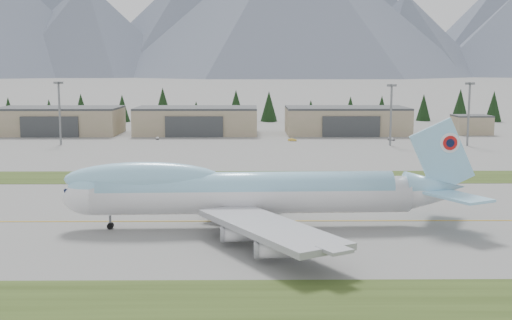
{
  "coord_description": "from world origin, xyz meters",
  "views": [
    {
      "loc": [
        6.17,
        -106.89,
        25.73
      ],
      "look_at": [
        7.42,
        18.16,
        8.0
      ],
      "focal_mm": 45.0,
      "sensor_mm": 36.0,
      "label": 1
    }
  ],
  "objects_px": {
    "hangar_right": "(346,120)",
    "boeing_747_freighter": "(248,192)",
    "hangar_center": "(197,120)",
    "service_vehicle_b": "(292,141)",
    "service_vehicle_a": "(157,139)",
    "hangar_left": "(59,121)",
    "service_vehicle_c": "(391,140)"
  },
  "relations": [
    {
      "from": "hangar_right",
      "to": "boeing_747_freighter",
      "type": "bearing_deg",
      "value": -104.27
    },
    {
      "from": "hangar_center",
      "to": "service_vehicle_b",
      "type": "relative_size",
      "value": 15.24
    },
    {
      "from": "hangar_right",
      "to": "service_vehicle_a",
      "type": "relative_size",
      "value": 15.9
    },
    {
      "from": "service_vehicle_b",
      "to": "hangar_left",
      "type": "bearing_deg",
      "value": 86.5
    },
    {
      "from": "hangar_center",
      "to": "hangar_left",
      "type": "bearing_deg",
      "value": 180.0
    },
    {
      "from": "hangar_right",
      "to": "hangar_left",
      "type": "bearing_deg",
      "value": 180.0
    },
    {
      "from": "hangar_left",
      "to": "hangar_center",
      "type": "xyz_separation_m",
      "value": [
        55.0,
        0.0,
        0.0
      ]
    },
    {
      "from": "boeing_747_freighter",
      "to": "hangar_left",
      "type": "bearing_deg",
      "value": 114.1
    },
    {
      "from": "hangar_left",
      "to": "service_vehicle_c",
      "type": "bearing_deg",
      "value": -10.77
    },
    {
      "from": "boeing_747_freighter",
      "to": "service_vehicle_b",
      "type": "distance_m",
      "value": 128.55
    },
    {
      "from": "service_vehicle_a",
      "to": "service_vehicle_b",
      "type": "bearing_deg",
      "value": -12.75
    },
    {
      "from": "service_vehicle_c",
      "to": "hangar_center",
      "type": "bearing_deg",
      "value": 145.89
    },
    {
      "from": "hangar_center",
      "to": "hangar_right",
      "type": "xyz_separation_m",
      "value": [
        60.0,
        0.0,
        0.0
      ]
    },
    {
      "from": "hangar_right",
      "to": "hangar_center",
      "type": "bearing_deg",
      "value": 180.0
    },
    {
      "from": "service_vehicle_b",
      "to": "service_vehicle_c",
      "type": "bearing_deg",
      "value": -73.71
    },
    {
      "from": "hangar_left",
      "to": "hangar_center",
      "type": "relative_size",
      "value": 1.0
    },
    {
      "from": "hangar_left",
      "to": "service_vehicle_a",
      "type": "bearing_deg",
      "value": -25.93
    },
    {
      "from": "service_vehicle_b",
      "to": "service_vehicle_c",
      "type": "xyz_separation_m",
      "value": [
        36.35,
        2.28,
        0.0
      ]
    },
    {
      "from": "service_vehicle_a",
      "to": "service_vehicle_b",
      "type": "xyz_separation_m",
      "value": [
        49.64,
        -6.23,
        0.0
      ]
    },
    {
      "from": "hangar_left",
      "to": "service_vehicle_c",
      "type": "relative_size",
      "value": 12.5
    },
    {
      "from": "service_vehicle_a",
      "to": "service_vehicle_b",
      "type": "distance_m",
      "value": 50.03
    },
    {
      "from": "boeing_747_freighter",
      "to": "service_vehicle_a",
      "type": "height_order",
      "value": "boeing_747_freighter"
    },
    {
      "from": "hangar_center",
      "to": "service_vehicle_b",
      "type": "bearing_deg",
      "value": -36.04
    },
    {
      "from": "hangar_center",
      "to": "service_vehicle_c",
      "type": "relative_size",
      "value": 12.5
    },
    {
      "from": "boeing_747_freighter",
      "to": "service_vehicle_c",
      "type": "relative_size",
      "value": 17.68
    },
    {
      "from": "service_vehicle_c",
      "to": "service_vehicle_b",
      "type": "bearing_deg",
      "value": 167.93
    },
    {
      "from": "hangar_center",
      "to": "service_vehicle_a",
      "type": "xyz_separation_m",
      "value": [
        -13.06,
        -20.4,
        -5.39
      ]
    },
    {
      "from": "hangar_left",
      "to": "service_vehicle_b",
      "type": "relative_size",
      "value": 15.24
    },
    {
      "from": "hangar_right",
      "to": "service_vehicle_b",
      "type": "xyz_separation_m",
      "value": [
        -23.42,
        -26.62,
        -5.39
      ]
    },
    {
      "from": "service_vehicle_b",
      "to": "hangar_right",
      "type": "bearing_deg",
      "value": -28.63
    },
    {
      "from": "service_vehicle_a",
      "to": "service_vehicle_b",
      "type": "height_order",
      "value": "service_vehicle_b"
    },
    {
      "from": "hangar_right",
      "to": "service_vehicle_c",
      "type": "bearing_deg",
      "value": -62.02
    }
  ]
}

